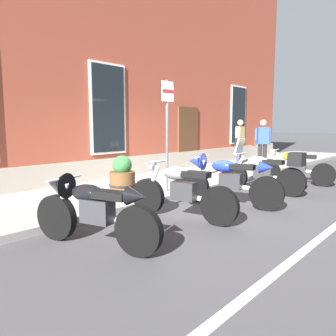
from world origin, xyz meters
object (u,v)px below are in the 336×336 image
(motorcycle_blue_sport, at_px, (224,178))
(pedestrian_blue_top, at_px, (262,141))
(motorcycle_silver_touring, at_px, (266,171))
(barrel_planter, at_px, (122,179))
(motorcycle_yellow_naked, at_px, (295,167))
(parking_sign, at_px, (167,121))
(motorcycle_black_sport, at_px, (90,208))
(motorcycle_grey_naked, at_px, (181,191))
(pedestrian_tan_coat, at_px, (240,139))

(motorcycle_blue_sport, bearing_deg, pedestrian_blue_top, 18.07)
(motorcycle_silver_touring, bearing_deg, barrel_planter, 149.87)
(motorcycle_yellow_naked, height_order, parking_sign, parking_sign)
(motorcycle_yellow_naked, xyz_separation_m, pedestrian_blue_top, (1.78, 1.85, 0.61))
(pedestrian_blue_top, bearing_deg, motorcycle_black_sport, -169.23)
(motorcycle_silver_touring, xyz_separation_m, barrel_planter, (-3.03, 1.76, -0.03))
(motorcycle_black_sport, distance_m, motorcycle_silver_touring, 4.93)
(motorcycle_blue_sport, bearing_deg, motorcycle_yellow_naked, -2.29)
(pedestrian_blue_top, bearing_deg, motorcycle_yellow_naked, -133.97)
(parking_sign, relative_size, barrel_planter, 2.81)
(motorcycle_grey_naked, bearing_deg, motorcycle_black_sport, 178.03)
(motorcycle_yellow_naked, bearing_deg, pedestrian_blue_top, 46.03)
(motorcycle_black_sport, height_order, motorcycle_grey_naked, motorcycle_grey_naked)
(motorcycle_black_sport, relative_size, motorcycle_silver_touring, 0.95)
(pedestrian_blue_top, xyz_separation_m, parking_sign, (-5.40, -0.28, 0.65))
(pedestrian_blue_top, distance_m, barrel_planter, 6.58)
(motorcycle_grey_naked, height_order, motorcycle_silver_touring, motorcycle_silver_touring)
(motorcycle_black_sport, height_order, barrel_planter, barrel_planter)
(motorcycle_black_sport, height_order, pedestrian_tan_coat, pedestrian_tan_coat)
(pedestrian_tan_coat, xyz_separation_m, parking_sign, (-6.01, -1.53, 0.64))
(pedestrian_blue_top, bearing_deg, motorcycle_grey_naked, -165.82)
(motorcycle_silver_touring, bearing_deg, motorcycle_blue_sport, 176.72)
(pedestrian_blue_top, bearing_deg, pedestrian_tan_coat, 63.75)
(motorcycle_black_sport, xyz_separation_m, motorcycle_blue_sport, (3.21, -0.10, 0.03))
(motorcycle_black_sport, distance_m, barrel_planter, 2.45)
(motorcycle_silver_touring, distance_m, motorcycle_yellow_naked, 1.74)
(motorcycle_blue_sport, relative_size, pedestrian_blue_top, 1.28)
(motorcycle_black_sport, xyz_separation_m, barrel_planter, (1.90, 1.56, -0.02))
(pedestrian_tan_coat, relative_size, parking_sign, 0.69)
(motorcycle_silver_touring, height_order, motorcycle_yellow_naked, motorcycle_silver_touring)
(motorcycle_yellow_naked, relative_size, parking_sign, 0.81)
(motorcycle_yellow_naked, bearing_deg, barrel_planter, 159.36)
(motorcycle_blue_sport, height_order, motorcycle_yellow_naked, motorcycle_blue_sport)
(motorcycle_blue_sport, distance_m, barrel_planter, 2.12)
(pedestrian_tan_coat, bearing_deg, motorcycle_silver_touring, -143.58)
(parking_sign, bearing_deg, motorcycle_black_sport, -156.47)
(motorcycle_grey_naked, relative_size, motorcycle_silver_touring, 0.99)
(motorcycle_grey_naked, bearing_deg, pedestrian_blue_top, 14.18)
(motorcycle_black_sport, height_order, pedestrian_blue_top, pedestrian_blue_top)
(parking_sign, bearing_deg, barrel_planter, 168.78)
(pedestrian_tan_coat, height_order, parking_sign, parking_sign)
(barrel_planter, bearing_deg, motorcycle_grey_naked, -91.90)
(motorcycle_blue_sport, xyz_separation_m, motorcycle_silver_touring, (1.71, -0.10, -0.03))
(motorcycle_blue_sport, height_order, motorcycle_silver_touring, motorcycle_silver_touring)
(motorcycle_silver_touring, height_order, parking_sign, parking_sign)
(pedestrian_blue_top, height_order, pedestrian_tan_coat, pedestrian_tan_coat)
(pedestrian_blue_top, xyz_separation_m, barrel_planter, (-6.55, -0.05, -0.57))
(motorcycle_yellow_naked, height_order, pedestrian_blue_top, pedestrian_blue_top)
(motorcycle_black_sport, relative_size, motorcycle_yellow_naked, 0.98)
(motorcycle_yellow_naked, relative_size, pedestrian_tan_coat, 1.18)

